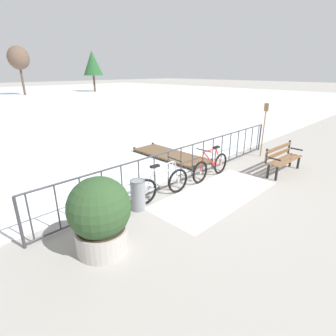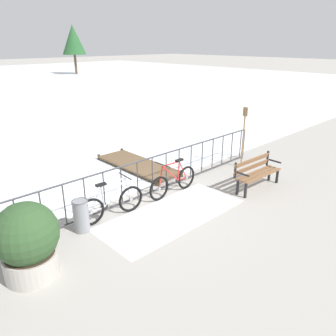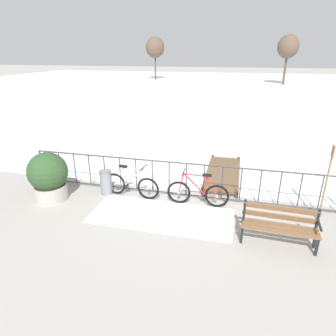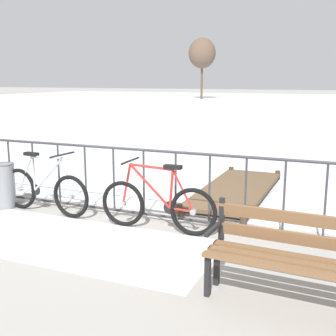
{
  "view_description": "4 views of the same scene",
  "coord_description": "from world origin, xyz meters",
  "px_view_note": "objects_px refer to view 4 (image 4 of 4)",
  "views": [
    {
      "loc": [
        -5.49,
        -4.7,
        3.06
      ],
      "look_at": [
        -0.69,
        0.08,
        0.55
      ],
      "focal_mm": 28.11,
      "sensor_mm": 36.0,
      "label": 1
    },
    {
      "loc": [
        -5.09,
        -6.18,
        3.88
      ],
      "look_at": [
        0.99,
        0.17,
        0.51
      ],
      "focal_mm": 35.23,
      "sensor_mm": 36.0,
      "label": 2
    },
    {
      "loc": [
        1.58,
        -7.57,
        3.97
      ],
      "look_at": [
        -0.3,
        0.04,
        0.85
      ],
      "focal_mm": 31.23,
      "sensor_mm": 36.0,
      "label": 3
    },
    {
      "loc": [
        3.02,
        -5.61,
        2.07
      ],
      "look_at": [
        0.49,
        0.37,
        0.73
      ],
      "focal_mm": 46.46,
      "sensor_mm": 36.0,
      "label": 4
    }
  ],
  "objects_px": {
    "park_bench": "(294,251)",
    "bicycle_second": "(44,190)",
    "trash_bin": "(4,185)",
    "bicycle_near_railing": "(157,205)"
  },
  "relations": [
    {
      "from": "bicycle_near_railing",
      "to": "trash_bin",
      "type": "distance_m",
      "value": 2.75
    },
    {
      "from": "bicycle_near_railing",
      "to": "park_bench",
      "type": "height_order",
      "value": "bicycle_near_railing"
    },
    {
      "from": "park_bench",
      "to": "trash_bin",
      "type": "bearing_deg",
      "value": 164.08
    },
    {
      "from": "park_bench",
      "to": "trash_bin",
      "type": "relative_size",
      "value": 2.21
    },
    {
      "from": "park_bench",
      "to": "bicycle_second",
      "type": "bearing_deg",
      "value": 160.96
    },
    {
      "from": "bicycle_second",
      "to": "trash_bin",
      "type": "relative_size",
      "value": 2.33
    },
    {
      "from": "trash_bin",
      "to": "park_bench",
      "type": "bearing_deg",
      "value": -15.92
    },
    {
      "from": "bicycle_second",
      "to": "trash_bin",
      "type": "distance_m",
      "value": 0.79
    },
    {
      "from": "park_bench",
      "to": "trash_bin",
      "type": "height_order",
      "value": "park_bench"
    },
    {
      "from": "bicycle_second",
      "to": "park_bench",
      "type": "xyz_separation_m",
      "value": [
        3.94,
        -1.36,
        0.14
      ]
    }
  ]
}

